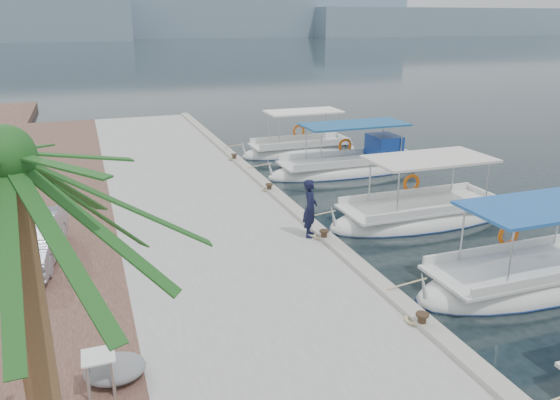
# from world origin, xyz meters

# --- Properties ---
(ground) EXTENTS (400.00, 400.00, 0.00)m
(ground) POSITION_xyz_m (0.00, 0.00, 0.00)
(ground) COLOR black
(ground) RESTS_ON ground
(concrete_quay) EXTENTS (6.00, 40.00, 0.50)m
(concrete_quay) POSITION_xyz_m (-3.00, 5.00, 0.25)
(concrete_quay) COLOR #999894
(concrete_quay) RESTS_ON ground
(quay_curb) EXTENTS (0.44, 40.00, 0.12)m
(quay_curb) POSITION_xyz_m (-0.22, 5.00, 0.56)
(quay_curb) COLOR #A09D8E
(quay_curb) RESTS_ON concrete_quay
(cobblestone_strip) EXTENTS (4.00, 40.00, 0.50)m
(cobblestone_strip) POSITION_xyz_m (-8.00, 5.00, 0.25)
(cobblestone_strip) COLOR #4F3129
(cobblestone_strip) RESTS_ON ground
(distant_hills) EXTENTS (330.00, 60.00, 18.00)m
(distant_hills) POSITION_xyz_m (29.61, 201.49, 7.61)
(distant_hills) COLOR gray
(distant_hills) RESTS_ON ground
(fishing_caique_b) EXTENTS (6.46, 2.36, 2.83)m
(fishing_caique_b) POSITION_xyz_m (3.82, -2.01, 0.12)
(fishing_caique_b) COLOR silver
(fishing_caique_b) RESTS_ON ground
(fishing_caique_c) EXTENTS (6.91, 2.48, 2.83)m
(fishing_caique_c) POSITION_xyz_m (4.05, 3.13, 0.12)
(fishing_caique_c) COLOR silver
(fishing_caique_c) RESTS_ON ground
(fishing_caique_d) EXTENTS (7.87, 2.27, 2.83)m
(fishing_caique_d) POSITION_xyz_m (4.63, 9.62, 0.18)
(fishing_caique_d) COLOR silver
(fishing_caique_d) RESTS_ON ground
(fishing_caique_e) EXTENTS (6.32, 2.08, 2.83)m
(fishing_caique_e) POSITION_xyz_m (3.75, 13.68, 0.13)
(fishing_caique_e) COLOR silver
(fishing_caique_e) RESTS_ON ground
(mooring_bollards) EXTENTS (0.28, 20.28, 0.33)m
(mooring_bollards) POSITION_xyz_m (-0.35, 1.50, 0.69)
(mooring_bollards) COLOR black
(mooring_bollards) RESTS_ON concrete_quay
(fisherman) EXTENTS (0.67, 0.76, 1.75)m
(fisherman) POSITION_xyz_m (-0.60, 1.98, 1.37)
(fisherman) COLOR black
(fisherman) RESTS_ON concrete_quay
(date_palm) EXTENTS (4.60, 4.60, 5.87)m
(date_palm) POSITION_xyz_m (-7.24, -6.57, 5.42)
(date_palm) COLOR brown
(date_palm) RESTS_ON cobblestone_strip
(parked_car) EXTENTS (1.79, 3.94, 1.25)m
(parked_car) POSITION_xyz_m (-8.23, 2.80, 1.13)
(parked_car) COLOR #A4A9BB
(parked_car) RESTS_ON cobblestone_strip
(tarp_bundle) EXTENTS (1.10, 0.90, 0.40)m
(tarp_bundle) POSITION_xyz_m (-6.50, -3.13, 0.70)
(tarp_bundle) COLOR slate
(tarp_bundle) RESTS_ON cobblestone_strip
(folding_table) EXTENTS (0.55, 0.55, 0.73)m
(folding_table) POSITION_xyz_m (-6.75, -3.41, 1.02)
(folding_table) COLOR silver
(folding_table) RESTS_ON cobblestone_strip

